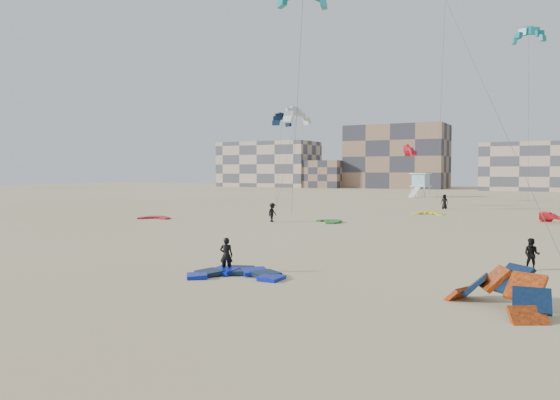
% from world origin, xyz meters
% --- Properties ---
extents(ground, '(320.00, 320.00, 0.00)m').
position_xyz_m(ground, '(0.00, 0.00, 0.00)').
color(ground, '#CDBC89').
rests_on(ground, ground).
extents(kite_ground_blue, '(5.08, 5.20, 0.80)m').
position_xyz_m(kite_ground_blue, '(0.68, -0.07, 0.00)').
color(kite_ground_blue, '#0D25D1').
rests_on(kite_ground_blue, ground).
extents(kite_ground_orange, '(5.68, 5.68, 4.00)m').
position_xyz_m(kite_ground_orange, '(11.86, -0.74, 0.00)').
color(kite_ground_orange, '#E44A10').
rests_on(kite_ground_orange, ground).
extents(kite_ground_red, '(3.79, 3.91, 0.58)m').
position_xyz_m(kite_ground_red, '(-23.10, 21.88, 0.00)').
color(kite_ground_red, red).
rests_on(kite_ground_red, ground).
extents(kite_ground_green, '(4.21, 4.20, 0.57)m').
position_xyz_m(kite_ground_green, '(-5.89, 26.51, 0.00)').
color(kite_ground_green, '#1C7D25').
rests_on(kite_ground_green, ground).
extents(kite_ground_red_far, '(5.11, 5.10, 3.20)m').
position_xyz_m(kite_ground_red_far, '(12.97, 35.70, 0.00)').
color(kite_ground_red_far, red).
rests_on(kite_ground_red_far, ground).
extents(kite_ground_yellow, '(3.42, 3.60, 1.24)m').
position_xyz_m(kite_ground_yellow, '(0.20, 40.55, 0.00)').
color(kite_ground_yellow, '#F2FF27').
rests_on(kite_ground_yellow, ground).
extents(kitesurfer_main, '(0.73, 0.63, 1.68)m').
position_xyz_m(kitesurfer_main, '(-0.29, 0.59, 0.84)').
color(kitesurfer_main, black).
rests_on(kitesurfer_main, ground).
extents(kitesurfer_b, '(0.86, 0.73, 1.57)m').
position_xyz_m(kitesurfer_b, '(12.44, 8.02, 0.79)').
color(kitesurfer_b, black).
rests_on(kitesurfer_b, ground).
extents(kitesurfer_c, '(0.78, 1.23, 1.81)m').
position_xyz_m(kitesurfer_c, '(-10.86, 24.44, 0.90)').
color(kitesurfer_c, black).
rests_on(kitesurfer_c, ground).
extents(kitesurfer_e, '(0.96, 0.66, 1.88)m').
position_xyz_m(kitesurfer_e, '(0.00, 50.34, 0.94)').
color(kitesurfer_e, black).
rests_on(kitesurfer_e, ground).
extents(kite_fly_grey, '(5.81, 13.90, 12.02)m').
position_xyz_m(kite_fly_grey, '(-15.42, 38.93, 11.37)').
color(kite_fly_grey, white).
rests_on(kite_fly_grey, ground).
extents(kite_fly_navy, '(3.68, 3.69, 11.69)m').
position_xyz_m(kite_fly_navy, '(-20.17, 44.10, 11.54)').
color(kite_fly_navy, '#0B1E3A').
rests_on(kite_fly_navy, ground).
extents(kite_fly_teal_b, '(3.77, 3.64, 21.35)m').
position_xyz_m(kite_fly_teal_b, '(9.22, 52.78, 21.21)').
color(kite_fly_teal_b, '#138D83').
rests_on(kite_fly_teal_b, ground).
extents(kite_fly_red, '(6.71, 8.87, 8.57)m').
position_xyz_m(kite_fly_red, '(-8.57, 65.81, 8.00)').
color(kite_fly_red, red).
rests_on(kite_fly_red, ground).
extents(lifeguard_tower_far, '(3.64, 6.41, 4.50)m').
position_xyz_m(lifeguard_tower_far, '(-10.63, 82.10, 2.23)').
color(lifeguard_tower_far, white).
rests_on(lifeguard_tower_far, ground).
extents(condo_west_a, '(30.00, 15.00, 14.00)m').
position_xyz_m(condo_west_a, '(-70.00, 130.00, 7.00)').
color(condo_west_a, '#BFA78C').
rests_on(condo_west_a, ground).
extents(condo_west_b, '(28.00, 14.00, 18.00)m').
position_xyz_m(condo_west_b, '(-30.00, 134.00, 9.00)').
color(condo_west_b, '#876751').
rests_on(condo_west_b, ground).
extents(condo_mid, '(32.00, 16.00, 12.00)m').
position_xyz_m(condo_mid, '(10.00, 130.00, 6.00)').
color(condo_mid, '#BFA78C').
rests_on(condo_mid, ground).
extents(condo_fill_left, '(12.00, 10.00, 8.00)m').
position_xyz_m(condo_fill_left, '(-50.00, 128.00, 4.00)').
color(condo_fill_left, '#876751').
rests_on(condo_fill_left, ground).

